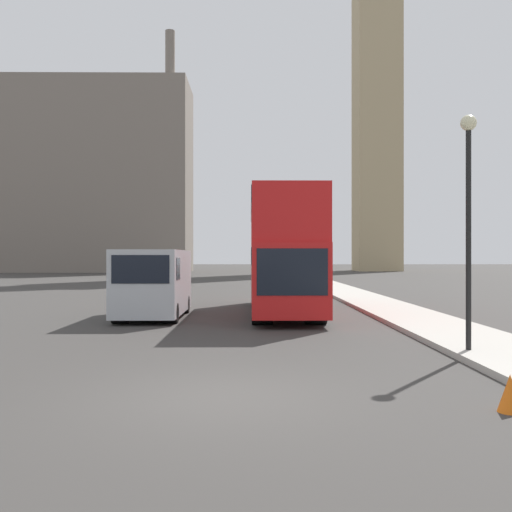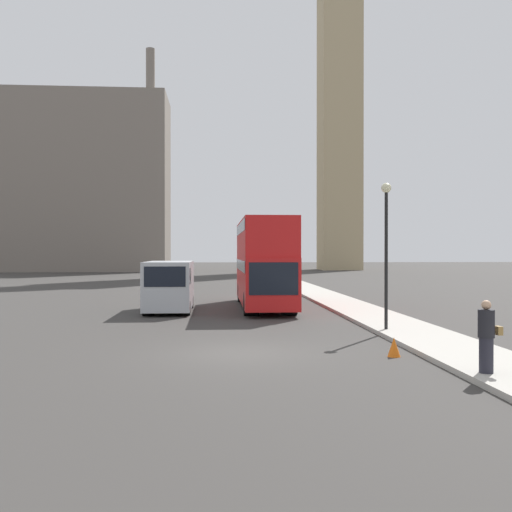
# 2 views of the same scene
# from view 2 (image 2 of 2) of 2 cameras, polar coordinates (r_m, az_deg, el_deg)

# --- Properties ---
(ground_plane) EXTENTS (300.00, 300.00, 0.00)m
(ground_plane) POSITION_cam_2_polar(r_m,az_deg,el_deg) (16.84, -1.55, -9.66)
(ground_plane) COLOR #383533
(sidewalk_strip) EXTENTS (2.64, 120.00, 0.15)m
(sidewalk_strip) POSITION_cam_2_polar(r_m,az_deg,el_deg) (18.21, 18.97, -8.67)
(sidewalk_strip) COLOR #ADA89E
(sidewalk_strip) RESTS_ON ground_plane
(clock_tower) EXTENTS (7.08, 7.25, 77.57)m
(clock_tower) POSITION_cam_2_polar(r_m,az_deg,el_deg) (103.57, 8.35, 21.21)
(clock_tower) COLOR tan
(clock_tower) RESTS_ON ground_plane
(building_block_distant) EXTENTS (28.95, 10.98, 33.24)m
(building_block_distant) POSITION_cam_2_polar(r_m,az_deg,el_deg) (93.70, -17.73, 6.93)
(building_block_distant) COLOR slate
(building_block_distant) RESTS_ON ground_plane
(red_double_decker_bus) EXTENTS (2.50, 10.46, 4.57)m
(red_double_decker_bus) POSITION_cam_2_polar(r_m,az_deg,el_deg) (30.01, 0.78, -0.38)
(red_double_decker_bus) COLOR red
(red_double_decker_bus) RESTS_ON ground_plane
(white_van) EXTENTS (2.22, 5.11, 2.48)m
(white_van) POSITION_cam_2_polar(r_m,az_deg,el_deg) (28.33, -8.66, -2.88)
(white_van) COLOR #B2B7BC
(white_van) RESTS_ON ground_plane
(pedestrian) EXTENTS (0.53, 0.37, 1.68)m
(pedestrian) POSITION_cam_2_polar(r_m,az_deg,el_deg) (14.29, 22.06, -7.47)
(pedestrian) COLOR #23232D
(pedestrian) RESTS_ON sidewalk_strip
(street_lamp) EXTENTS (0.36, 0.36, 5.29)m
(street_lamp) POSITION_cam_2_polar(r_m,az_deg,el_deg) (21.15, 12.89, 2.35)
(street_lamp) COLOR black
(street_lamp) RESTS_ON sidewalk_strip
(traffic_cone) EXTENTS (0.36, 0.36, 0.55)m
(traffic_cone) POSITION_cam_2_polar(r_m,az_deg,el_deg) (16.63, 13.63, -8.83)
(traffic_cone) COLOR orange
(traffic_cone) RESTS_ON ground_plane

